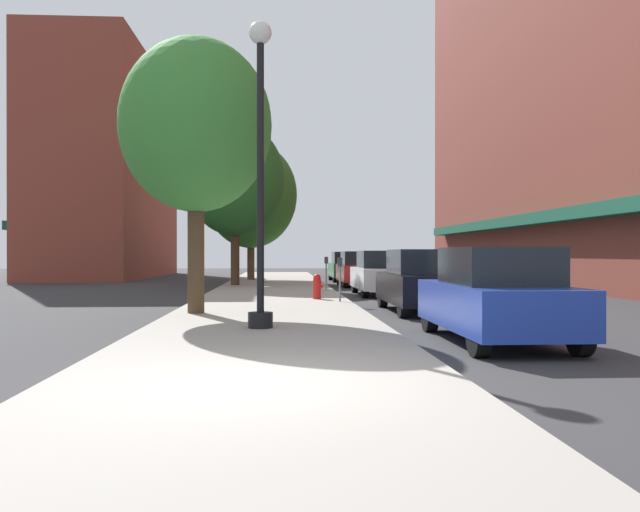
{
  "coord_description": "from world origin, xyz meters",
  "views": [
    {
      "loc": [
        0.26,
        -7.23,
        1.55
      ],
      "look_at": [
        2.05,
        22.15,
        1.45
      ],
      "focal_mm": 36.91,
      "sensor_mm": 36.0,
      "label": 1
    }
  ],
  "objects_px": {
    "tree_far": "(235,179)",
    "car_red": "(359,269)",
    "fire_hydrant": "(317,286)",
    "car_green": "(347,267)",
    "car_black": "(422,282)",
    "car_blue": "(496,296)",
    "parking_meter_far": "(326,269)",
    "lamppost": "(260,168)",
    "parking_meter_near": "(340,274)",
    "tree_near": "(196,126)",
    "car_white": "(380,274)",
    "tree_mid": "(251,195)"
  },
  "relations": [
    {
      "from": "tree_far",
      "to": "car_black",
      "type": "distance_m",
      "value": 14.84
    },
    {
      "from": "parking_meter_near",
      "to": "car_green",
      "type": "bearing_deg",
      "value": 83.53
    },
    {
      "from": "fire_hydrant",
      "to": "car_green",
      "type": "xyz_separation_m",
      "value": [
        2.57,
        16.05,
        0.29
      ]
    },
    {
      "from": "fire_hydrant",
      "to": "tree_mid",
      "type": "bearing_deg",
      "value": 100.03
    },
    {
      "from": "parking_meter_far",
      "to": "car_blue",
      "type": "distance_m",
      "value": 14.34
    },
    {
      "from": "car_black",
      "to": "car_blue",
      "type": "bearing_deg",
      "value": -91.88
    },
    {
      "from": "car_green",
      "to": "parking_meter_near",
      "type": "bearing_deg",
      "value": -98.33
    },
    {
      "from": "fire_hydrant",
      "to": "tree_near",
      "type": "height_order",
      "value": "tree_near"
    },
    {
      "from": "lamppost",
      "to": "car_green",
      "type": "height_order",
      "value": "lamppost"
    },
    {
      "from": "tree_mid",
      "to": "car_black",
      "type": "distance_m",
      "value": 20.41
    },
    {
      "from": "tree_mid",
      "to": "car_green",
      "type": "xyz_separation_m",
      "value": [
        5.35,
        0.31,
        -3.98
      ]
    },
    {
      "from": "lamppost",
      "to": "parking_meter_far",
      "type": "xyz_separation_m",
      "value": [
        2.17,
        12.72,
        -2.25
      ]
    },
    {
      "from": "car_black",
      "to": "parking_meter_far",
      "type": "bearing_deg",
      "value": 101.47
    },
    {
      "from": "lamppost",
      "to": "tree_far",
      "type": "bearing_deg",
      "value": 95.47
    },
    {
      "from": "lamppost",
      "to": "fire_hydrant",
      "type": "relative_size",
      "value": 7.47
    },
    {
      "from": "parking_meter_near",
      "to": "car_blue",
      "type": "xyz_separation_m",
      "value": [
        1.95,
        -8.38,
        -0.14
      ]
    },
    {
      "from": "fire_hydrant",
      "to": "tree_far",
      "type": "xyz_separation_m",
      "value": [
        -3.22,
        9.47,
        4.44
      ]
    },
    {
      "from": "car_red",
      "to": "car_black",
      "type": "bearing_deg",
      "value": -89.16
    },
    {
      "from": "car_blue",
      "to": "car_black",
      "type": "distance_m",
      "value": 5.98
    },
    {
      "from": "tree_far",
      "to": "car_red",
      "type": "height_order",
      "value": "tree_far"
    },
    {
      "from": "tree_mid",
      "to": "car_black",
      "type": "relative_size",
      "value": 1.77
    },
    {
      "from": "parking_meter_near",
      "to": "tree_far",
      "type": "distance_m",
      "value": 11.99
    },
    {
      "from": "car_blue",
      "to": "fire_hydrant",
      "type": "bearing_deg",
      "value": 104.59
    },
    {
      "from": "parking_meter_near",
      "to": "car_green",
      "type": "height_order",
      "value": "car_green"
    },
    {
      "from": "tree_near",
      "to": "car_red",
      "type": "xyz_separation_m",
      "value": [
        5.76,
        15.11,
        -3.81
      ]
    },
    {
      "from": "parking_meter_far",
      "to": "car_red",
      "type": "xyz_separation_m",
      "value": [
        1.95,
        5.68,
        -0.14
      ]
    },
    {
      "from": "parking_meter_far",
      "to": "car_black",
      "type": "height_order",
      "value": "car_black"
    },
    {
      "from": "parking_meter_far",
      "to": "tree_mid",
      "type": "height_order",
      "value": "tree_mid"
    },
    {
      "from": "parking_meter_far",
      "to": "car_green",
      "type": "distance_m",
      "value": 11.55
    },
    {
      "from": "parking_meter_far",
      "to": "tree_near",
      "type": "relative_size",
      "value": 0.2
    },
    {
      "from": "tree_near",
      "to": "car_red",
      "type": "distance_m",
      "value": 16.61
    },
    {
      "from": "tree_far",
      "to": "car_blue",
      "type": "height_order",
      "value": "tree_far"
    },
    {
      "from": "car_blue",
      "to": "car_green",
      "type": "bearing_deg",
      "value": 89.51
    },
    {
      "from": "tree_near",
      "to": "car_black",
      "type": "relative_size",
      "value": 1.54
    },
    {
      "from": "tree_near",
      "to": "car_blue",
      "type": "height_order",
      "value": "tree_near"
    },
    {
      "from": "fire_hydrant",
      "to": "tree_far",
      "type": "height_order",
      "value": "tree_far"
    },
    {
      "from": "tree_far",
      "to": "car_blue",
      "type": "distance_m",
      "value": 20.3
    },
    {
      "from": "fire_hydrant",
      "to": "tree_near",
      "type": "relative_size",
      "value": 0.12
    },
    {
      "from": "parking_meter_far",
      "to": "car_green",
      "type": "bearing_deg",
      "value": 80.28
    },
    {
      "from": "tree_far",
      "to": "car_white",
      "type": "height_order",
      "value": "tree_far"
    },
    {
      "from": "fire_hydrant",
      "to": "car_black",
      "type": "xyz_separation_m",
      "value": [
        2.57,
        -3.55,
        0.29
      ]
    },
    {
      "from": "tree_near",
      "to": "tree_far",
      "type": "distance_m",
      "value": 14.24
    },
    {
      "from": "parking_meter_near",
      "to": "tree_far",
      "type": "height_order",
      "value": "tree_far"
    },
    {
      "from": "lamppost",
      "to": "tree_near",
      "type": "bearing_deg",
      "value": 116.59
    },
    {
      "from": "fire_hydrant",
      "to": "parking_meter_near",
      "type": "distance_m",
      "value": 1.38
    },
    {
      "from": "tree_far",
      "to": "car_green",
      "type": "bearing_deg",
      "value": 48.64
    },
    {
      "from": "car_black",
      "to": "lamppost",
      "type": "bearing_deg",
      "value": -134.36
    },
    {
      "from": "parking_meter_near",
      "to": "car_black",
      "type": "relative_size",
      "value": 0.3
    },
    {
      "from": "parking_meter_near",
      "to": "tree_near",
      "type": "bearing_deg",
      "value": -136.58
    },
    {
      "from": "tree_far",
      "to": "car_red",
      "type": "xyz_separation_m",
      "value": [
        5.79,
        0.88,
        -4.15
      ]
    }
  ]
}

